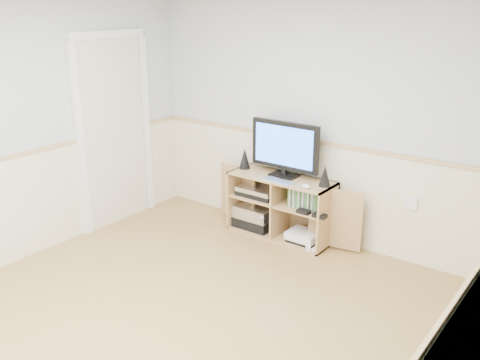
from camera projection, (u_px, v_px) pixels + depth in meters
name	position (u px, v px, depth m)	size (l,w,h in m)	color
room	(164.00, 175.00, 3.73)	(4.04, 4.54, 2.54)	tan
media_cabinet	(283.00, 205.00, 5.61)	(1.74, 0.42, 0.65)	tan
monitor	(285.00, 147.00, 5.41)	(0.77, 0.18, 0.57)	black
speaker_left	(245.00, 158.00, 5.72)	(0.12, 0.12, 0.22)	black
speaker_right	(325.00, 176.00, 5.18)	(0.11, 0.11, 0.21)	black
keyboard	(278.00, 181.00, 5.33)	(0.33, 0.13, 0.01)	silver
mouse	(306.00, 186.00, 5.15)	(0.10, 0.06, 0.04)	white
av_components	(257.00, 210.00, 5.78)	(0.51, 0.32, 0.47)	black
game_consoles	(303.00, 236.00, 5.48)	(0.45, 0.30, 0.11)	white
game_cases	(305.00, 199.00, 5.34)	(0.33, 0.14, 0.19)	#3F8C3F
wall_outlet	(411.00, 203.00, 4.93)	(0.12, 0.03, 0.12)	white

